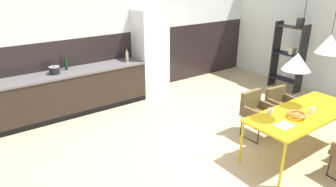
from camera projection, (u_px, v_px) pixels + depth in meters
The scene contains 17 objects.
ground_plane at pixel (224, 146), 5.11m from camera, with size 9.67×9.67×0.00m, color tan.
back_wall_splashback_dark at pixel (132, 62), 7.21m from camera, with size 7.44×0.12×1.46m, color black.
kitchen_counter at pixel (62, 94), 6.08m from camera, with size 3.54×0.63×0.89m.
refrigerator_column at pixel (150, 53), 7.00m from camera, with size 0.67×0.60×1.98m, color silver.
dining_table at pixel (303, 115), 4.64m from camera, with size 1.97×0.79×0.73m.
armchair_far_side at pixel (256, 108), 5.27m from camera, with size 0.49×0.47×0.81m.
armchair_by_stool at pixel (280, 102), 5.64m from camera, with size 0.53×0.52×0.73m.
fruit_bowl at pixel (297, 115), 4.44m from camera, with size 0.27×0.27×0.07m.
open_book at pixel (284, 125), 4.22m from camera, with size 0.24×0.19×0.02m.
mug_wide_latte at pixel (270, 111), 4.56m from camera, with size 0.12×0.08×0.08m.
mug_tall_blue at pixel (312, 110), 4.58m from camera, with size 0.12×0.08×0.09m.
cooking_pot at pixel (54, 70), 5.84m from camera, with size 0.21×0.21×0.17m.
bottle_vinegar_dark at pixel (127, 57), 6.62m from camera, with size 0.06×0.06×0.28m.
bottle_oil_tall at pixel (66, 64), 6.08m from camera, with size 0.06×0.06×0.29m.
open_shelf_unit at pixel (289, 53), 7.26m from camera, with size 0.30×0.76×1.77m.
pendant_lamp_over_table_near at pixel (297, 62), 4.10m from camera, with size 0.38×0.38×1.40m.
pendant_lamp_over_table_far at pixel (330, 44), 4.47m from camera, with size 0.38×0.38×1.28m.
Camera 1 is at (-3.32, -3.05, 2.73)m, focal length 32.26 mm.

